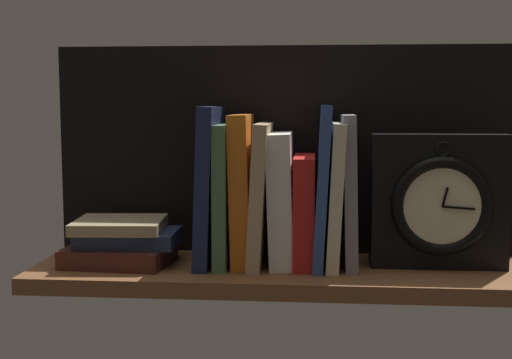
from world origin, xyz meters
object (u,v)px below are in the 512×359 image
book_orange_pandolfini (242,189)px  book_gray_chess (349,191)px  book_navy_bierce (210,185)px  book_tan_shortstories (260,194)px  book_white_catcher (280,199)px  book_cream_twain (335,194)px  book_blue_modern (322,186)px  book_green_romantic (225,194)px  framed_clock (439,202)px  book_stack_side (122,243)px  book_red_requiem (304,210)px

book_orange_pandolfini → book_gray_chess: same height
book_navy_bierce → book_tan_shortstories: size_ratio=1.12×
book_white_catcher → book_cream_twain: bearing=0.0°
book_orange_pandolfini → book_blue_modern: size_ratio=0.94×
book_green_romantic → book_blue_modern: size_ratio=0.88×
book_navy_bierce → framed_clock: bearing=-0.6°
book_cream_twain → book_stack_side: 35.15cm
book_green_romantic → book_red_requiem: bearing=0.0°
book_navy_bierce → book_red_requiem: (15.27, 0.00, -3.90)cm
book_white_catcher → book_cream_twain: book_cream_twain is taller
book_gray_chess → book_stack_side: 37.47cm
book_navy_bierce → book_gray_chess: 22.36cm
book_blue_modern → framed_clock: bearing=-1.3°
book_navy_bierce → book_white_catcher: bearing=0.0°
book_navy_bierce → book_green_romantic: book_navy_bierce is taller
framed_clock → book_orange_pandolfini: bearing=179.2°
book_navy_bierce → book_white_catcher: (11.44, 0.00, -2.09)cm
book_stack_side → book_navy_bierce: bearing=9.1°
book_green_romantic → book_stack_side: book_green_romantic is taller
book_green_romantic → book_stack_side: (-16.53, -2.24, -7.85)cm
book_blue_modern → framed_clock: (18.30, -0.41, -2.29)cm
book_green_romantic → book_cream_twain: (17.62, 0.00, 0.13)cm
book_navy_bierce → book_blue_modern: 18.03cm
book_green_romantic → book_red_requiem: book_green_romantic is taller
book_blue_modern → book_navy_bierce: bearing=180.0°
book_red_requiem → book_gray_chess: 7.80cm
book_red_requiem → book_stack_side: bearing=-175.6°
book_green_romantic → book_white_catcher: size_ratio=1.06×
book_red_requiem → book_stack_side: book_red_requiem is taller
book_orange_pandolfini → book_blue_modern: 12.72cm
book_gray_chess → framed_clock: size_ratio=1.14×
book_cream_twain → book_stack_side: bearing=-176.2°
book_green_romantic → book_blue_modern: bearing=0.0°
book_red_requiem → book_cream_twain: book_cream_twain is taller
book_cream_twain → framed_clock: size_ratio=1.08×
book_orange_pandolfini → book_tan_shortstories: book_orange_pandolfini is taller
book_blue_modern → book_red_requiem: bearing=180.0°
book_gray_chess → book_navy_bierce: bearing=180.0°
book_gray_chess → book_stack_side: (-36.39, -2.24, -8.62)cm
framed_clock → book_stack_side: size_ratio=1.17×
book_white_catcher → book_red_requiem: book_white_catcher is taller
book_blue_modern → framed_clock: 18.44cm
book_green_romantic → book_red_requiem: size_ratio=1.29×
book_red_requiem → book_orange_pandolfini: bearing=180.0°
book_gray_chess → book_orange_pandolfini: bearing=180.0°
book_navy_bierce → book_gray_chess: (22.35, 0.00, -0.64)cm
book_tan_shortstories → book_cream_twain: size_ratio=1.00×
book_stack_side → book_orange_pandolfini: bearing=6.6°
book_red_requiem → book_gray_chess: (7.08, 0.00, 3.26)cm
book_orange_pandolfini → book_navy_bierce: bearing=180.0°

